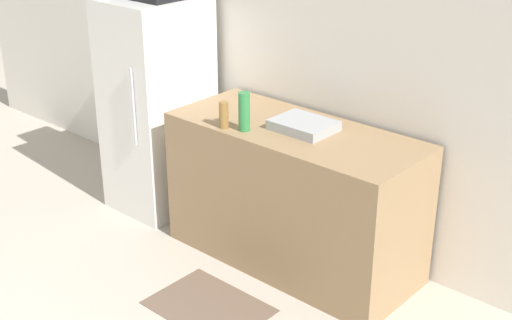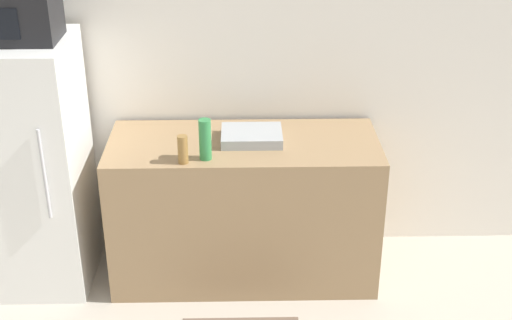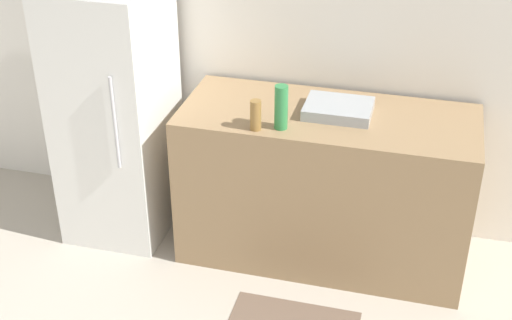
% 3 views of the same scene
% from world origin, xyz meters
% --- Properties ---
extents(wall_back, '(8.00, 0.06, 2.60)m').
position_xyz_m(wall_back, '(0.00, 3.40, 1.30)').
color(wall_back, white).
rests_on(wall_back, ground_plane).
extents(refrigerator, '(0.58, 0.68, 1.55)m').
position_xyz_m(refrigerator, '(-1.17, 2.99, 0.77)').
color(refrigerator, white).
rests_on(refrigerator, ground_plane).
extents(microwave, '(0.50, 0.34, 0.27)m').
position_xyz_m(microwave, '(-1.17, 2.99, 1.69)').
color(microwave, black).
rests_on(microwave, refrigerator).
extents(counter, '(1.62, 0.68, 0.91)m').
position_xyz_m(counter, '(0.08, 3.00, 0.46)').
color(counter, '#937551').
rests_on(counter, ground_plane).
extents(sink_basin, '(0.36, 0.29, 0.06)m').
position_xyz_m(sink_basin, '(0.13, 3.02, 0.94)').
color(sink_basin, '#9EA3A8').
rests_on(sink_basin, counter).
extents(bottle_tall, '(0.07, 0.07, 0.24)m').
position_xyz_m(bottle_tall, '(-0.13, 2.78, 1.03)').
color(bottle_tall, '#2D7F42').
rests_on(bottle_tall, counter).
extents(bottle_short, '(0.06, 0.06, 0.16)m').
position_xyz_m(bottle_short, '(-0.26, 2.73, 1.00)').
color(bottle_short, olive).
rests_on(bottle_short, counter).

